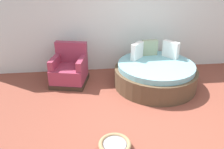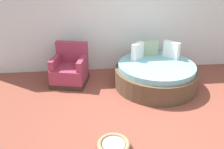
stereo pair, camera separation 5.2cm
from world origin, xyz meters
The scene contains 5 objects.
ground_plane centered at (0.00, 0.00, -0.01)m, with size 8.00×8.00×0.02m, color brown.
back_wall centered at (0.00, 2.46, 1.52)m, with size 8.00×0.12×3.03m, color silver.
round_daybed centered at (0.41, 1.34, 0.29)m, with size 1.90×1.90×0.96m.
red_armchair centered at (-1.58, 1.71, 0.33)m, with size 0.95×0.95×0.94m.
pet_basket centered at (-0.79, -0.64, 0.07)m, with size 0.51×0.51×0.13m.
Camera 2 is at (-1.08, -3.25, 2.55)m, focal length 35.90 mm.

